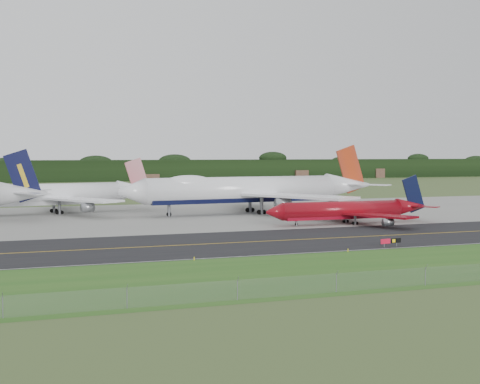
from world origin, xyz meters
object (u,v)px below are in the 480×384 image
jet_ba_747 (250,190)px  jet_red_737 (350,210)px  taxiway_sign (391,241)px  jet_star_tail (56,195)px

jet_ba_747 → jet_red_737: (12.14, -31.96, -3.22)m
jet_ba_747 → taxiway_sign: (0.32, -67.48, -5.23)m
jet_red_737 → jet_star_tail: 78.05m
jet_red_737 → taxiway_sign: 37.49m
jet_star_tail → taxiway_sign: jet_star_tail is taller
jet_ba_747 → taxiway_sign: size_ratio=17.07×
jet_ba_747 → jet_star_tail: (-48.60, 17.03, -1.33)m
jet_red_737 → taxiway_sign: jet_red_737 is taller
jet_red_737 → jet_star_tail: jet_star_tail is taller
jet_ba_747 → jet_star_tail: 51.51m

